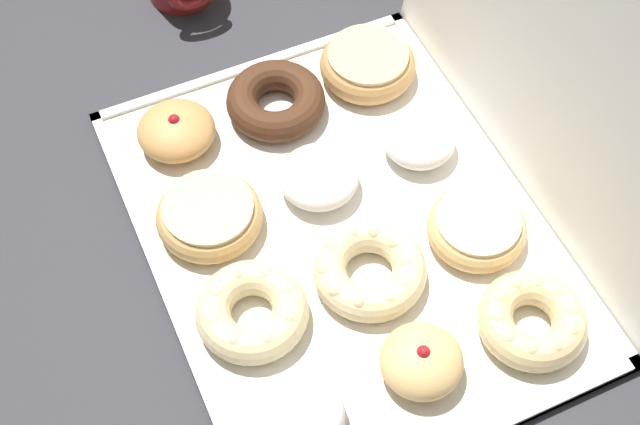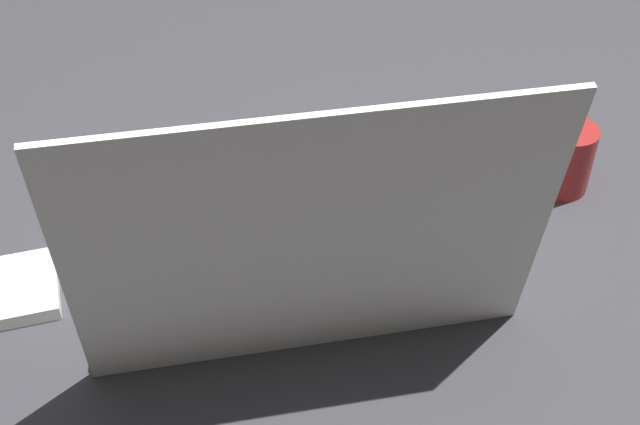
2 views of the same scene
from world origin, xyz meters
The scene contains 17 objects.
ground_plane centered at (0.00, 0.00, 0.00)m, with size 3.00×3.00×0.00m, color #333338.
donut_box centered at (0.00, 0.00, 0.01)m, with size 0.54×0.41×0.01m.
box_lid_open centered at (0.00, 0.24, 0.19)m, with size 0.54×0.39×0.01m, color white.
jelly_filled_donut_0 centered at (-0.19, -0.12, 0.03)m, with size 0.09×0.09×0.05m.
glazed_ring_donut_1 centered at (-0.07, -0.13, 0.03)m, with size 0.12×0.12×0.04m.
cruller_donut_2 centered at (0.06, -0.13, 0.03)m, with size 0.12×0.12×0.04m.
powdered_filled_donut_3 centered at (0.18, -0.13, 0.03)m, with size 0.09×0.09×0.05m.
chocolate_cake_ring_donut_4 centered at (-0.19, 0.00, 0.03)m, with size 0.12×0.12×0.04m.
powdered_filled_donut_5 centered at (-0.06, 0.00, 0.03)m, with size 0.09×0.09×0.04m.
cruller_donut_6 centered at (0.07, 0.00, 0.03)m, with size 0.12×0.12×0.04m.
jelly_filled_donut_7 centered at (0.18, 0.00, 0.03)m, with size 0.08×0.08×0.05m.
glazed_ring_donut_8 centered at (-0.19, 0.12, 0.03)m, with size 0.12×0.12×0.04m.
powdered_filled_donut_9 centered at (-0.06, 0.13, 0.03)m, with size 0.08×0.08×0.04m.
glazed_ring_donut_10 centered at (0.07, 0.13, 0.03)m, with size 0.11×0.11×0.04m.
cruller_donut_11 centered at (0.19, 0.12, 0.03)m, with size 0.11×0.11×0.04m.
coffee_mug centered at (-0.43, -0.03, 0.05)m, with size 0.11×0.09×0.10m.
napkin_stack centered at (0.38, 0.05, 0.01)m, with size 0.12×0.12×0.02m, color white.
Camera 2 is at (0.12, 0.90, 0.81)m, focal length 47.26 mm.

